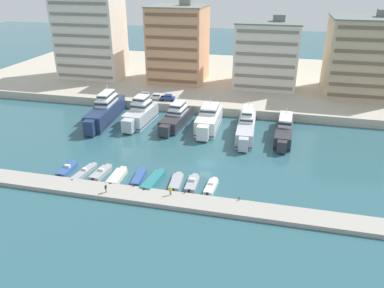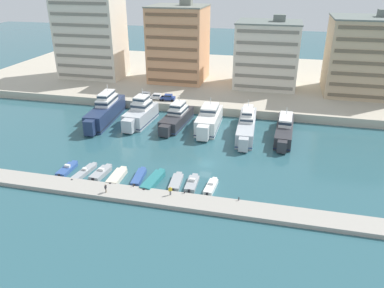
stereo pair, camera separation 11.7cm
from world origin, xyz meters
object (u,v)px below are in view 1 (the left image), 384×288
(car_white_left, at_px, (157,96))
(motorboat_blue_far_left, at_px, (67,169))
(yacht_charcoal_mid_left, at_px, (176,118))
(car_blue_mid_left, at_px, (168,97))
(motorboat_grey_left, at_px, (84,172))
(motorboat_grey_right, at_px, (192,183))
(yacht_navy_far_left, at_px, (105,111))
(yacht_silver_center, at_px, (247,125))
(motorboat_teal_center_right, at_px, (153,180))
(pedestrian_near_edge, at_px, (106,188))
(pedestrian_mid_deck, at_px, (170,190))
(yacht_charcoal_center_right, at_px, (284,129))
(yacht_silver_left, at_px, (140,114))
(motorboat_grey_mid_left, at_px, (101,173))
(motorboat_blue_center, at_px, (139,177))
(motorboat_cream_center_left, at_px, (117,176))
(motorboat_white_far_right, at_px, (211,187))
(car_grey_far_left, at_px, (145,95))
(yacht_white_center_left, at_px, (209,120))
(motorboat_grey_mid_right, at_px, (176,182))

(car_white_left, bearing_deg, motorboat_blue_far_left, -97.46)
(yacht_charcoal_mid_left, height_order, car_blue_mid_left, yacht_charcoal_mid_left)
(motorboat_grey_left, xyz_separation_m, motorboat_grey_right, (21.44, 1.02, -0.02))
(yacht_navy_far_left, xyz_separation_m, yacht_silver_center, (36.95, -0.04, -0.55))
(motorboat_teal_center_right, bearing_deg, yacht_silver_center, 62.50)
(pedestrian_near_edge, bearing_deg, motorboat_teal_center_right, 43.79)
(motorboat_blue_far_left, height_order, car_white_left, car_white_left)
(motorboat_blue_far_left, height_order, motorboat_grey_right, motorboat_grey_right)
(motorboat_blue_far_left, xyz_separation_m, pedestrian_mid_deck, (22.81, -4.96, 1.38))
(yacht_charcoal_center_right, bearing_deg, car_white_left, 159.96)
(yacht_silver_left, relative_size, yacht_silver_center, 0.72)
(yacht_silver_center, relative_size, car_white_left, 5.31)
(yacht_silver_left, bearing_deg, yacht_charcoal_mid_left, 4.73)
(motorboat_grey_mid_left, bearing_deg, motorboat_grey_left, -171.39)
(motorboat_grey_left, relative_size, motorboat_blue_center, 1.11)
(motorboat_cream_center_left, height_order, motorboat_grey_right, motorboat_grey_right)
(motorboat_teal_center_right, xyz_separation_m, car_blue_mid_left, (-9.48, 41.11, 2.75))
(motorboat_cream_center_left, distance_m, motorboat_white_far_right, 18.11)
(car_grey_far_left, distance_m, car_white_left, 3.71)
(motorboat_blue_center, relative_size, car_blue_mid_left, 1.66)
(motorboat_blue_center, relative_size, motorboat_grey_right, 1.10)
(pedestrian_near_edge, bearing_deg, car_grey_far_left, 101.76)
(motorboat_white_far_right, bearing_deg, motorboat_grey_left, -178.86)
(motorboat_grey_left, bearing_deg, motorboat_teal_center_right, 0.16)
(yacht_charcoal_center_right, xyz_separation_m, motorboat_teal_center_right, (-23.36, -27.86, -1.38))
(motorboat_blue_far_left, distance_m, motorboat_teal_center_right, 18.19)
(yacht_white_center_left, height_order, car_grey_far_left, yacht_white_center_left)
(yacht_silver_left, height_order, yacht_charcoal_mid_left, yacht_silver_left)
(motorboat_cream_center_left, bearing_deg, motorboat_white_far_right, 1.71)
(motorboat_cream_center_left, bearing_deg, yacht_white_center_left, 67.14)
(motorboat_grey_mid_left, bearing_deg, motorboat_blue_far_left, 179.61)
(motorboat_grey_right, height_order, motorboat_white_far_right, motorboat_grey_right)
(car_blue_mid_left, height_order, pedestrian_mid_deck, car_blue_mid_left)
(motorboat_grey_mid_right, distance_m, pedestrian_mid_deck, 5.30)
(motorboat_blue_far_left, bearing_deg, pedestrian_near_edge, -30.34)
(motorboat_cream_center_left, xyz_separation_m, motorboat_grey_mid_right, (11.48, 0.75, -0.06))
(yacht_silver_center, relative_size, motorboat_teal_center_right, 2.70)
(yacht_charcoal_center_right, relative_size, car_grey_far_left, 4.81)
(motorboat_cream_center_left, relative_size, motorboat_grey_mid_right, 1.03)
(motorboat_white_far_right, relative_size, car_white_left, 1.46)
(motorboat_grey_mid_right, relative_size, car_white_left, 1.60)
(yacht_silver_left, relative_size, motorboat_grey_mid_left, 2.48)
(motorboat_grey_mid_right, bearing_deg, car_blue_mid_left, 108.74)
(motorboat_cream_center_left, bearing_deg, yacht_navy_far_left, 118.91)
(motorboat_grey_mid_left, bearing_deg, motorboat_blue_center, 0.85)
(yacht_charcoal_mid_left, distance_m, car_grey_far_left, 18.11)
(motorboat_grey_mid_left, xyz_separation_m, motorboat_teal_center_right, (10.85, -0.47, 0.04))
(motorboat_grey_mid_right, distance_m, car_white_left, 43.97)
(motorboat_cream_center_left, relative_size, motorboat_grey_right, 1.07)
(motorboat_blue_far_left, distance_m, motorboat_cream_center_left, 10.96)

